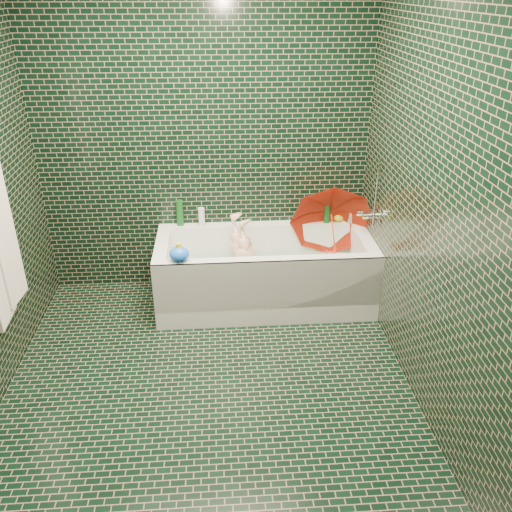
{
  "coord_description": "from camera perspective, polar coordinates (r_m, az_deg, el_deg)",
  "views": [
    {
      "loc": [
        0.1,
        -2.78,
        2.36
      ],
      "look_at": [
        0.37,
        0.82,
        0.51
      ],
      "focal_mm": 38.0,
      "sensor_mm": 36.0,
      "label": 1
    }
  ],
  "objects": [
    {
      "name": "wall_front",
      "position": [
        1.77,
        -6.71,
        -11.8
      ],
      "size": [
        2.8,
        0.0,
        2.8
      ],
      "primitive_type": "plane",
      "rotation": [
        -1.57,
        0.0,
        0.0
      ],
      "color": "black",
      "rests_on": "floor"
    },
    {
      "name": "bath_toy",
      "position": [
        3.91,
        -8.09,
        0.23
      ],
      "size": [
        0.18,
        0.16,
        0.14
      ],
      "rotation": [
        0.0,
        0.0,
        0.36
      ],
      "color": "blue",
      "rests_on": "bathtub"
    },
    {
      "name": "bottle_right_pump",
      "position": [
        4.57,
        9.99,
        4.6
      ],
      "size": [
        0.06,
        0.06,
        0.19
      ],
      "primitive_type": "cylinder",
      "rotation": [
        0.0,
        0.0,
        -0.16
      ],
      "color": "silver",
      "rests_on": "bathtub"
    },
    {
      "name": "rubber_duck",
      "position": [
        4.6,
        8.81,
        4.11
      ],
      "size": [
        0.12,
        0.08,
        0.1
      ],
      "rotation": [
        0.0,
        0.0,
        -0.12
      ],
      "color": "yellow",
      "rests_on": "bathtub"
    },
    {
      "name": "floor",
      "position": [
        3.65,
        -4.93,
        -13.36
      ],
      "size": [
        2.8,
        2.8,
        0.0
      ],
      "primitive_type": "plane",
      "color": "black",
      "rests_on": "ground"
    },
    {
      "name": "bath_mat",
      "position": [
        4.41,
        0.89,
        -2.93
      ],
      "size": [
        1.35,
        0.47,
        0.01
      ],
      "primitive_type": "cube",
      "color": "green",
      "rests_on": "bathtub"
    },
    {
      "name": "wall_right",
      "position": [
        3.22,
        17.99,
        5.59
      ],
      "size": [
        0.0,
        2.8,
        2.8
      ],
      "primitive_type": "plane",
      "rotation": [
        1.57,
        0.0,
        -1.57
      ],
      "color": "black",
      "rests_on": "floor"
    },
    {
      "name": "bathtub",
      "position": [
        4.37,
        0.92,
        -2.41
      ],
      "size": [
        1.7,
        0.75,
        0.55
      ],
      "color": "white",
      "rests_on": "floor"
    },
    {
      "name": "bottle_right_tall",
      "position": [
        4.54,
        7.52,
        4.92
      ],
      "size": [
        0.06,
        0.06,
        0.23
      ],
      "primitive_type": "cylinder",
      "rotation": [
        0.0,
        0.0,
        0.14
      ],
      "color": "#144618",
      "rests_on": "bathtub"
    },
    {
      "name": "faucet",
      "position": [
        4.28,
        11.93,
        4.66
      ],
      "size": [
        0.18,
        0.19,
        0.55
      ],
      "color": "silver",
      "rests_on": "wall_right"
    },
    {
      "name": "soap_bottle_c",
      "position": [
        4.61,
        8.11,
        3.66
      ],
      "size": [
        0.15,
        0.15,
        0.15
      ],
      "primitive_type": "imported",
      "rotation": [
        0.0,
        0.0,
        -0.41
      ],
      "color": "#144618",
      "rests_on": "bathtub"
    },
    {
      "name": "water",
      "position": [
        4.34,
        0.91,
        -1.28
      ],
      "size": [
        1.48,
        0.53,
        0.0
      ],
      "primitive_type": "cube",
      "color": "silver",
      "rests_on": "bathtub"
    },
    {
      "name": "soap_bottle_a",
      "position": [
        4.6,
        9.41,
        3.5
      ],
      "size": [
        0.13,
        0.13,
        0.27
      ],
      "primitive_type": "imported",
      "rotation": [
        0.0,
        0.0,
        -0.34
      ],
      "color": "white",
      "rests_on": "bathtub"
    },
    {
      "name": "bottle_left_tall",
      "position": [
        4.5,
        -8.03,
        4.52
      ],
      "size": [
        0.07,
        0.07,
        0.21
      ],
      "primitive_type": "cylinder",
      "rotation": [
        0.0,
        0.0,
        -0.21
      ],
      "color": "#144618",
      "rests_on": "bathtub"
    },
    {
      "name": "bottle_left_short",
      "position": [
        4.46,
        -5.75,
        4.09
      ],
      "size": [
        0.06,
        0.06,
        0.16
      ],
      "primitive_type": "cylinder",
      "rotation": [
        0.0,
        0.0,
        -0.13
      ],
      "color": "white",
      "rests_on": "bathtub"
    },
    {
      "name": "soap_bottle_b",
      "position": [
        4.64,
        8.99,
        3.73
      ],
      "size": [
        0.09,
        0.1,
        0.19
      ],
      "primitive_type": "imported",
      "rotation": [
        0.0,
        0.0,
        0.13
      ],
      "color": "#45217C",
      "rests_on": "bathtub"
    },
    {
      "name": "child",
      "position": [
        4.37,
        -1.05,
        -0.95
      ],
      "size": [
        0.92,
        0.58,
        0.3
      ],
      "primitive_type": "imported",
      "rotation": [
        -1.45,
        0.0,
        -1.24
      ],
      "color": "#DFAB8B",
      "rests_on": "bathtub"
    },
    {
      "name": "umbrella",
      "position": [
        4.35,
        8.11,
        2.71
      ],
      "size": [
        0.89,
        0.86,
        0.92
      ],
      "primitive_type": "imported",
      "rotation": [
        0.27,
        -0.41,
        -0.23
      ],
      "color": "red",
      "rests_on": "bathtub"
    },
    {
      "name": "wall_back",
      "position": [
        4.33,
        -5.52,
        12.06
      ],
      "size": [
        2.8,
        0.0,
        2.8
      ],
      "primitive_type": "plane",
      "rotation": [
        1.57,
        0.0,
        0.0
      ],
      "color": "black",
      "rests_on": "floor"
    }
  ]
}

